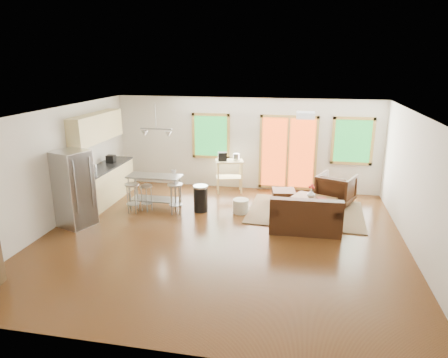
% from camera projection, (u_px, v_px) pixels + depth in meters
% --- Properties ---
extents(floor, '(7.50, 7.00, 0.02)m').
position_uv_depth(floor, '(221.00, 238.00, 8.40)').
color(floor, '#3C220E').
rests_on(floor, ground).
extents(ceiling, '(7.50, 7.00, 0.02)m').
position_uv_depth(ceiling, '(221.00, 113.00, 7.65)').
color(ceiling, silver).
rests_on(ceiling, ground).
extents(back_wall, '(7.50, 0.02, 2.60)m').
position_uv_depth(back_wall, '(246.00, 144.00, 11.33)').
color(back_wall, beige).
rests_on(back_wall, ground).
extents(left_wall, '(0.02, 7.00, 2.60)m').
position_uv_depth(left_wall, '(53.00, 169.00, 8.72)').
color(left_wall, beige).
rests_on(left_wall, ground).
extents(right_wall, '(0.02, 7.00, 2.60)m').
position_uv_depth(right_wall, '(421.00, 190.00, 7.34)').
color(right_wall, beige).
rests_on(right_wall, ground).
extents(front_wall, '(7.50, 0.02, 2.60)m').
position_uv_depth(front_wall, '(163.00, 261.00, 4.73)').
color(front_wall, beige).
rests_on(front_wall, ground).
extents(window_left, '(1.10, 0.05, 1.30)m').
position_uv_depth(window_left, '(211.00, 136.00, 11.41)').
color(window_left, '#14581F').
rests_on(window_left, back_wall).
extents(french_doors, '(1.60, 0.05, 2.10)m').
position_uv_depth(french_doors, '(288.00, 153.00, 11.12)').
color(french_doors, '#B63A10').
rests_on(french_doors, back_wall).
extents(window_right, '(1.10, 0.05, 1.30)m').
position_uv_depth(window_right, '(353.00, 141.00, 10.69)').
color(window_right, '#14581F').
rests_on(window_right, back_wall).
extents(rug, '(2.85, 2.25, 0.03)m').
position_uv_depth(rug, '(305.00, 212.00, 9.77)').
color(rug, '#4B6241').
rests_on(rug, floor).
extents(loveseat, '(1.54, 0.91, 0.81)m').
position_uv_depth(loveseat, '(305.00, 217.00, 8.68)').
color(loveseat, black).
rests_on(loveseat, floor).
extents(coffee_table, '(1.14, 0.94, 0.39)m').
position_uv_depth(coffee_table, '(314.00, 199.00, 9.68)').
color(coffee_table, '#3C2A16').
rests_on(coffee_table, floor).
extents(armchair, '(1.10, 1.07, 0.88)m').
position_uv_depth(armchair, '(336.00, 188.00, 10.25)').
color(armchair, black).
rests_on(armchair, floor).
extents(ottoman, '(0.64, 0.64, 0.38)m').
position_uv_depth(ottoman, '(283.00, 197.00, 10.31)').
color(ottoman, black).
rests_on(ottoman, floor).
extents(pouf, '(0.51, 0.51, 0.34)m').
position_uv_depth(pouf, '(241.00, 206.00, 9.73)').
color(pouf, beige).
rests_on(pouf, floor).
extents(vase, '(0.26, 0.26, 0.34)m').
position_uv_depth(vase, '(311.00, 193.00, 9.57)').
color(vase, silver).
rests_on(vase, coffee_table).
extents(book, '(0.21, 0.07, 0.29)m').
position_uv_depth(book, '(318.00, 194.00, 9.44)').
color(book, brown).
rests_on(book, coffee_table).
extents(cabinets, '(0.64, 2.24, 2.30)m').
position_uv_depth(cabinets, '(103.00, 167.00, 10.37)').
color(cabinets, '#D7C380').
rests_on(cabinets, floor).
extents(refrigerator, '(0.87, 0.86, 1.71)m').
position_uv_depth(refrigerator, '(74.00, 189.00, 8.82)').
color(refrigerator, '#B7BABC').
rests_on(refrigerator, floor).
extents(island, '(1.33, 0.54, 0.84)m').
position_uv_depth(island, '(155.00, 186.00, 9.95)').
color(island, '#B7BABC').
rests_on(island, floor).
extents(cup, '(0.14, 0.13, 0.12)m').
position_uv_depth(cup, '(173.00, 171.00, 9.63)').
color(cup, silver).
rests_on(cup, island).
extents(bar_stool_a, '(0.37, 0.37, 0.73)m').
position_uv_depth(bar_stool_a, '(132.00, 191.00, 9.64)').
color(bar_stool_a, '#B7BABC').
rests_on(bar_stool_a, floor).
extents(bar_stool_b, '(0.40, 0.40, 0.65)m').
position_uv_depth(bar_stool_b, '(146.00, 192.00, 9.77)').
color(bar_stool_b, '#B7BABC').
rests_on(bar_stool_b, floor).
extents(bar_stool_c, '(0.44, 0.44, 0.76)m').
position_uv_depth(bar_stool_c, '(175.00, 192.00, 9.56)').
color(bar_stool_c, '#B7BABC').
rests_on(bar_stool_c, floor).
extents(trash_can, '(0.44, 0.44, 0.66)m').
position_uv_depth(trash_can, '(201.00, 198.00, 9.78)').
color(trash_can, black).
rests_on(trash_can, floor).
extents(kitchen_cart, '(0.85, 0.67, 1.15)m').
position_uv_depth(kitchen_cart, '(229.00, 165.00, 11.09)').
color(kitchen_cart, '#D7C380').
rests_on(kitchen_cart, floor).
extents(ceiling_flush, '(0.35, 0.35, 0.12)m').
position_uv_depth(ceiling_flush, '(306.00, 115.00, 7.94)').
color(ceiling_flush, white).
rests_on(ceiling_flush, ceiling).
extents(pendant_light, '(0.80, 0.18, 0.79)m').
position_uv_depth(pendant_light, '(156.00, 133.00, 9.61)').
color(pendant_light, gray).
rests_on(pendant_light, ceiling).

